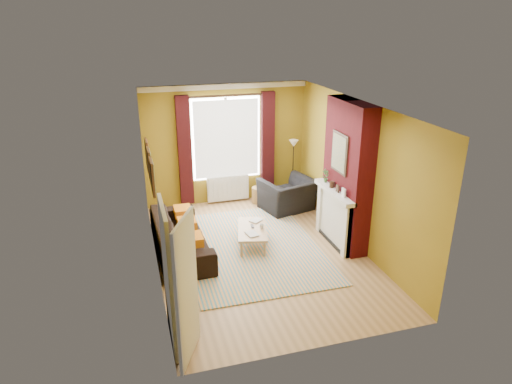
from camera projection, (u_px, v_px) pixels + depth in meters
ground at (260, 253)px, 8.66m from camera, size 5.50×5.50×0.00m
room_walls at (288, 177)px, 8.57m from camera, size 3.82×5.54×2.83m
striped_rug at (251, 247)px, 8.86m from camera, size 2.58×3.56×0.02m
sofa at (180, 235)px, 8.60m from camera, size 0.98×2.34×0.68m
armchair at (288, 195)px, 10.45m from camera, size 1.35×1.25×0.73m
coffee_table at (252, 230)px, 8.85m from camera, size 0.79×1.19×0.36m
wicker_stool at (258, 195)px, 10.91m from camera, size 0.39×0.39×0.38m
floor_lamp at (293, 153)px, 10.78m from camera, size 0.26×0.26×1.48m
book_a at (247, 235)px, 8.53m from camera, size 0.24×0.30×0.02m
book_b at (253, 219)px, 9.20m from camera, size 0.31×0.29×0.02m
mug at (262, 226)px, 8.81m from camera, size 0.10×0.10×0.09m
tv_remote at (252, 226)px, 8.89m from camera, size 0.07×0.16×0.02m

